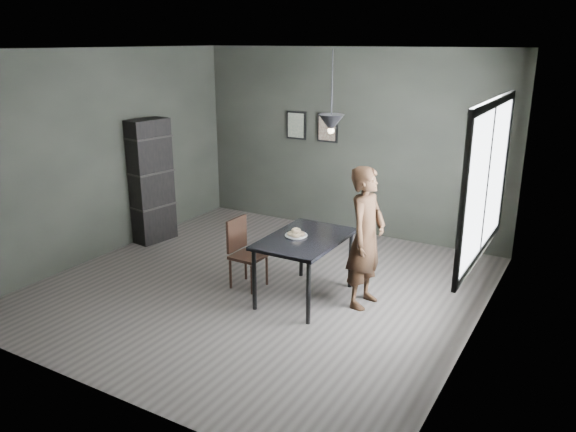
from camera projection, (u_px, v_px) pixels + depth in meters
The scene contains 13 objects.
ground at pixel (261, 287), 6.88m from camera, with size 5.00×5.00×0.00m, color #35302E.
back_wall at pixel (349, 142), 8.52m from camera, with size 5.00×0.10×2.80m, color black.
ceiling at pixel (258, 49), 6.04m from camera, with size 5.00×5.00×0.02m.
window_assembly at pixel (487, 181), 5.38m from camera, with size 0.04×1.96×1.56m.
cafe_table at pixel (305, 244), 6.39m from camera, with size 0.80×1.20×0.75m.
white_plate at pixel (296, 236), 6.39m from camera, with size 0.23×0.23×0.01m, color white.
donut_pile at pixel (296, 233), 6.38m from camera, with size 0.20×0.20×0.09m.
woman at pixel (366, 238), 6.20m from camera, with size 0.59×0.39×1.61m, color black.
wood_chair at pixel (243, 248), 6.78m from camera, with size 0.38×0.38×0.85m.
shelf_unit at pixel (151, 181), 8.24m from camera, with size 0.34×0.61×1.82m, color black.
pendant_lamp at pixel (331, 123), 5.94m from camera, with size 0.28×0.28×0.86m.
framed_print_left at pixel (296, 125), 8.87m from camera, with size 0.34×0.04×0.44m.
framed_print_right at pixel (327, 128), 8.60m from camera, with size 0.34×0.04×0.44m.
Camera 1 is at (3.44, -5.29, 2.89)m, focal length 35.00 mm.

